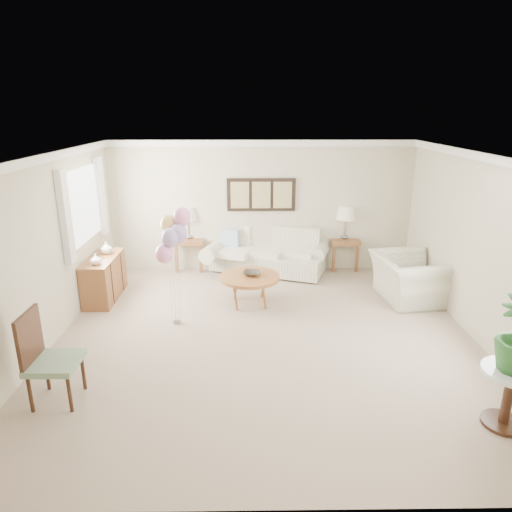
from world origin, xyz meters
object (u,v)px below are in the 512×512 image
Objects in this scene: sofa at (268,254)px; balloon_cluster at (173,234)px; armchair at (408,278)px; accent_chair at (46,356)px; coffee_table at (250,278)px.

balloon_cluster is at bearing -121.57° from sofa.
armchair is 5.72m from accent_chair.
armchair is 1.10× the size of accent_chair.
accent_chair is at bearing -121.14° from sofa.
accent_chair reaches higher than sofa.
balloon_cluster is at bearing 59.41° from accent_chair.
sofa is 2.71× the size of coffee_table.
sofa is 2.80m from armchair.
armchair is at bearing 13.23° from balloon_cluster.
armchair is at bearing 29.59° from accent_chair.
sofa reaches higher than armchair.
sofa is 1.49× the size of balloon_cluster.
coffee_table is 0.92× the size of accent_chair.
accent_chair is at bearing -120.59° from balloon_cluster.
sofa is 2.50× the size of accent_chair.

